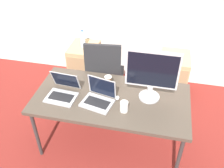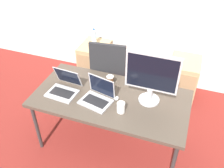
% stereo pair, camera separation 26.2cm
% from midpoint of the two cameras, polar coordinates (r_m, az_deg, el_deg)
% --- Properties ---
extents(ground_plane, '(14.00, 14.00, 0.00)m').
position_cam_midpoint_polar(ground_plane, '(3.21, -2.56, -13.07)').
color(ground_plane, maroon).
extents(desk, '(1.67, 0.83, 0.73)m').
position_cam_midpoint_polar(desk, '(2.71, -2.95, -3.92)').
color(desk, '#473D33').
rests_on(desk, ground_plane).
extents(office_chair, '(0.56, 0.58, 1.10)m').
position_cam_midpoint_polar(office_chair, '(3.41, -3.77, 0.41)').
color(office_chair, '#232326').
rests_on(office_chair, ground_plane).
extents(cabinet_left, '(0.42, 0.51, 0.61)m').
position_cam_midpoint_polar(cabinet_left, '(4.03, -8.12, 4.68)').
color(cabinet_left, tan).
rests_on(cabinet_left, ground_plane).
extents(cabinet_right, '(0.42, 0.51, 0.61)m').
position_cam_midpoint_polar(cabinet_right, '(3.83, 11.82, 2.22)').
color(cabinet_right, tan).
rests_on(cabinet_right, ground_plane).
extents(water_bottle, '(0.07, 0.07, 0.27)m').
position_cam_midpoint_polar(water_bottle, '(3.82, -8.68, 10.13)').
color(water_bottle, silver).
rests_on(water_bottle, cabinet_left).
extents(laptop_left, '(0.33, 0.33, 0.24)m').
position_cam_midpoint_polar(laptop_left, '(2.75, -13.89, -1.78)').
color(laptop_left, '#ADADB2').
rests_on(laptop_left, desk).
extents(laptop_right, '(0.36, 0.32, 0.25)m').
position_cam_midpoint_polar(laptop_right, '(2.61, -5.91, -3.21)').
color(laptop_right, '#ADADB2').
rests_on(laptop_right, desk).
extents(monitor, '(0.53, 0.22, 0.57)m').
position_cam_midpoint_polar(monitor, '(2.50, 6.14, 2.11)').
color(monitor, '#B7B7BC').
rests_on(monitor, desk).
extents(mouse, '(0.04, 0.06, 0.03)m').
position_cam_midpoint_polar(mouse, '(2.65, -1.57, -3.31)').
color(mouse, silver).
rests_on(mouse, desk).
extents(coffee_cup_white, '(0.08, 0.08, 0.11)m').
position_cam_midpoint_polar(coffee_cup_white, '(2.49, -0.23, -5.29)').
color(coffee_cup_white, white).
rests_on(coffee_cup_white, desk).
extents(coffee_cup_brown, '(0.08, 0.08, 0.12)m').
position_cam_midpoint_polar(coffee_cup_brown, '(2.81, -3.56, 0.61)').
color(coffee_cup_brown, brown).
rests_on(coffee_cup_brown, desk).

